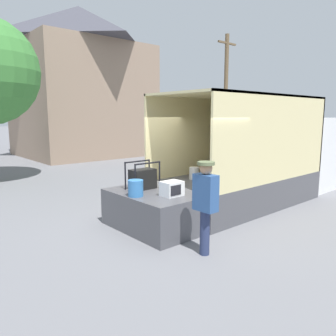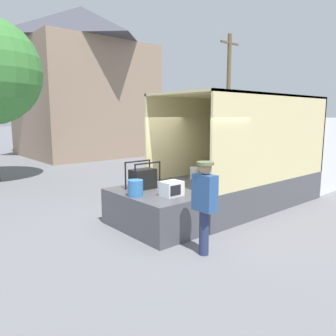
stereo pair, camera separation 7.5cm
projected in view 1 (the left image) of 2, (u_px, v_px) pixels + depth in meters
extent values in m
plane|color=slate|center=(174.00, 222.00, 7.90)|extent=(160.00, 160.00, 0.00)
cube|color=white|center=(302.00, 153.00, 11.69)|extent=(2.21, 2.14, 2.47)
cube|color=#4C4C51|center=(239.00, 190.00, 9.46)|extent=(5.05, 2.32, 0.84)
cube|color=beige|center=(211.00, 135.00, 10.06)|extent=(5.05, 0.06, 2.25)
cube|color=beige|center=(277.00, 138.00, 8.38)|extent=(5.05, 0.06, 2.25)
cube|color=beige|center=(287.00, 133.00, 10.84)|extent=(0.06, 2.32, 2.25)
cube|color=beige|center=(242.00, 97.00, 9.05)|extent=(5.05, 2.32, 0.06)
cylinder|color=silver|center=(194.00, 173.00, 8.85)|extent=(0.26, 0.26, 0.33)
cube|color=olive|center=(210.00, 169.00, 9.47)|extent=(0.44, 0.32, 0.33)
cube|color=#B2A893|center=(269.00, 166.00, 10.04)|extent=(0.44, 0.32, 0.34)
cube|color=olive|center=(228.00, 169.00, 9.63)|extent=(0.44, 0.32, 0.31)
cube|color=#4C4C51|center=(152.00, 211.00, 7.39)|extent=(1.35, 2.21, 0.84)
cube|color=white|center=(172.00, 189.00, 7.01)|extent=(0.44, 0.35, 0.32)
cube|color=black|center=(176.00, 190.00, 6.85)|extent=(0.28, 0.01, 0.21)
cube|color=black|center=(143.00, 179.00, 7.66)|extent=(0.59, 0.35, 0.47)
cylinder|color=slate|center=(151.00, 177.00, 7.81)|extent=(0.22, 0.19, 0.19)
cylinder|color=black|center=(135.00, 178.00, 7.27)|extent=(0.04, 0.04, 0.65)
cylinder|color=black|center=(160.00, 175.00, 7.73)|extent=(0.04, 0.04, 0.65)
cylinder|color=black|center=(125.00, 176.00, 7.57)|extent=(0.04, 0.04, 0.65)
cylinder|color=black|center=(149.00, 172.00, 8.02)|extent=(0.04, 0.04, 0.65)
cylinder|color=black|center=(148.00, 163.00, 7.45)|extent=(0.70, 0.04, 0.04)
cylinder|color=black|center=(137.00, 161.00, 7.75)|extent=(0.70, 0.04, 0.04)
cylinder|color=#3370B2|center=(136.00, 188.00, 6.97)|extent=(0.33, 0.33, 0.35)
cylinder|color=navy|center=(205.00, 233.00, 6.00)|extent=(0.18, 0.18, 0.84)
cube|color=#2D5189|center=(206.00, 193.00, 5.88)|extent=(0.24, 0.44, 0.66)
sphere|color=tan|center=(206.00, 168.00, 5.81)|extent=(0.23, 0.23, 0.23)
cylinder|color=#606B47|center=(206.00, 163.00, 5.80)|extent=(0.31, 0.31, 0.06)
cube|color=black|center=(327.00, 158.00, 16.25)|extent=(5.12, 1.94, 0.89)
cube|color=black|center=(333.00, 143.00, 16.53)|extent=(2.25, 1.78, 0.61)
cube|color=black|center=(313.00, 150.00, 15.18)|extent=(2.05, 1.86, 0.12)
cube|color=gray|center=(82.00, 102.00, 21.18)|extent=(7.27, 7.01, 6.86)
pyramid|color=#42424C|center=(79.00, 26.00, 20.45)|extent=(7.63, 7.36, 2.40)
cylinder|color=brown|center=(226.00, 94.00, 22.90)|extent=(0.28, 0.28, 8.04)
cube|color=brown|center=(227.00, 43.00, 22.36)|extent=(1.80, 0.14, 0.12)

